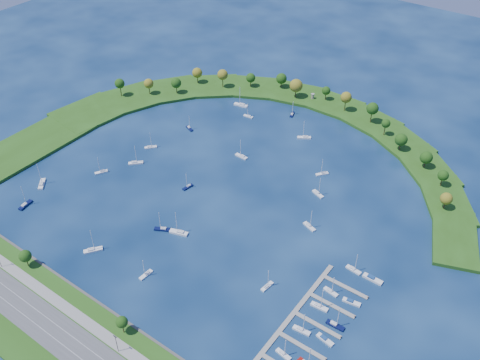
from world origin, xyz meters
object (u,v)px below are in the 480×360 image
Objects in this scene: moored_boat_2 at (151,147)px; moored_boat_17 at (241,105)px; docked_boat_11 at (372,279)px; docked_boat_10 at (354,269)px; moored_boat_11 at (248,116)px; moored_boat_15 at (318,193)px; moored_boat_8 at (188,186)px; docked_boat_4 at (301,330)px; moored_boat_4 at (292,114)px; docked_boat_5 at (325,339)px; moored_boat_1 at (267,286)px; moored_boat_0 at (136,163)px; moored_boat_9 at (146,274)px; moored_boat_16 at (25,205)px; moored_boat_7 at (179,232)px; moored_boat_10 at (93,250)px; docked_boat_9 at (351,302)px; moored_boat_12 at (162,229)px; docked_boat_6 at (319,306)px; moored_boat_6 at (101,172)px; moored_boat_5 at (304,137)px; dock_system at (301,330)px; docked_boat_7 at (335,325)px; moored_boat_19 at (241,156)px; docked_boat_8 at (331,291)px; docked_boat_2 at (283,354)px; moored_boat_18 at (190,128)px; harbor_tower at (313,96)px; moored_boat_13 at (309,226)px; moored_boat_14 at (322,173)px; moored_boat_3 at (42,184)px.

moored_boat_2 is 78.15m from moored_boat_17.
moored_boat_2 is 162.39m from docked_boat_11.
docked_boat_10 is at bearing -178.82° from docked_boat_11.
moored_boat_15 is at bearing 145.27° from moored_boat_11.
docked_boat_4 is at bearing 74.44° from moored_boat_8.
moored_boat_4 is 184.00m from docked_boat_5.
moored_boat_1 is 1.05× the size of moored_boat_8.
moored_boat_1 is (119.03, -34.09, -0.07)m from moored_boat_0.
moored_boat_16 is (-89.50, -2.03, 0.06)m from moored_boat_9.
moored_boat_7 is 1.05× the size of moored_boat_10.
moored_boat_8 is 74.44m from moored_boat_15.
docked_boat_9 is at bearing -59.75° from docked_boat_10.
moored_boat_9 is 31.81m from moored_boat_12.
moored_boat_12 is at bearing -154.09° from docked_boat_10.
docked_boat_6 is at bearing 163.16° from moored_boat_7.
moored_boat_6 is at bearing -172.60° from docked_boat_11.
moored_boat_0 reaches higher than moored_boat_8.
moored_boat_11 is at bearing -33.83° from moored_boat_5.
moored_boat_15 is (109.08, 21.54, 0.01)m from moored_boat_2.
dock_system is 5.62× the size of moored_boat_7.
moored_boat_15 is at bearing 122.90° from docked_boat_7.
moored_boat_9 is at bearing 168.21° from moored_boat_4.
moored_boat_7 is 1.18× the size of moored_boat_19.
moored_boat_7 reaches higher than docked_boat_8.
moored_boat_12 is 99.63m from docked_boat_10.
moored_boat_8 is 0.96× the size of docked_boat_2.
moored_boat_17 reaches higher than docked_boat_6.
moored_boat_9 is (27.29, -62.95, 0.02)m from moored_boat_8.
moored_boat_19 reaches higher than docked_boat_8.
moored_boat_17 is 1.43× the size of moored_boat_18.
docked_boat_2 reaches higher than docked_boat_11.
moored_boat_5 is 1.11× the size of docked_boat_4.
moored_boat_7 reaches higher than harbor_tower.
moored_boat_1 is at bearing 155.23° from dock_system.
moored_boat_13 is 1.10× the size of docked_boat_8.
docked_boat_11 is (42.48, -14.04, -0.17)m from moored_boat_13.
moored_boat_10 is 125.97m from moored_boat_15.
moored_boat_2 is 1.07× the size of docked_boat_8.
moored_boat_16 is 181.89m from docked_boat_9.
moored_boat_16 reaches higher than docked_boat_5.
docked_boat_11 is at bearing 6.31° from docked_boat_10.
moored_boat_14 is 94.01m from moored_boat_17.
moored_boat_11 is at bearing 134.28° from moored_boat_17.
moored_boat_5 is at bearing -152.14° from moored_boat_4.
docked_boat_6 is (133.41, -124.59, -0.09)m from moored_boat_17.
moored_boat_0 is 0.88× the size of moored_boat_17.
moored_boat_3 is at bearing 63.75° from moored_boat_17.
docked_boat_8 is at bearing -122.36° from docked_boat_11.
docked_boat_7 is at bearing 160.17° from moored_boat_7.
docked_boat_11 is (103.92, 33.02, -0.18)m from moored_boat_12.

